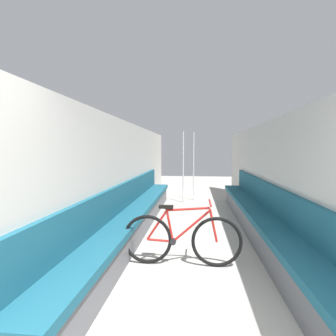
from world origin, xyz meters
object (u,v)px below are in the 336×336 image
(bicycle, at_px, (181,239))
(bench_seat_row_left, at_px, (134,217))
(bench_seat_row_right, at_px, (261,220))
(grab_pole_near, at_px, (183,168))
(grab_pole_far, at_px, (194,167))

(bicycle, bearing_deg, bench_seat_row_left, 108.38)
(bench_seat_row_right, distance_m, bicycle, 1.91)
(grab_pole_near, bearing_deg, bicycle, -87.46)
(grab_pole_near, bearing_deg, bench_seat_row_right, -63.15)
(grab_pole_far, bearing_deg, bench_seat_row_right, -70.25)
(bench_seat_row_right, height_order, bicycle, bench_seat_row_right)
(bicycle, height_order, grab_pole_near, grab_pole_near)
(bench_seat_row_right, height_order, grab_pole_near, grab_pole_near)
(grab_pole_near, distance_m, grab_pole_far, 0.52)
(bench_seat_row_right, height_order, grab_pole_far, grab_pole_far)
(bench_seat_row_right, relative_size, grab_pole_near, 3.19)
(grab_pole_near, xyz_separation_m, grab_pole_far, (0.31, 0.41, 0.00))
(bicycle, distance_m, grab_pole_far, 4.90)
(bench_seat_row_left, height_order, grab_pole_far, grab_pole_far)
(bench_seat_row_right, xyz_separation_m, bicycle, (-1.39, -1.30, 0.05))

